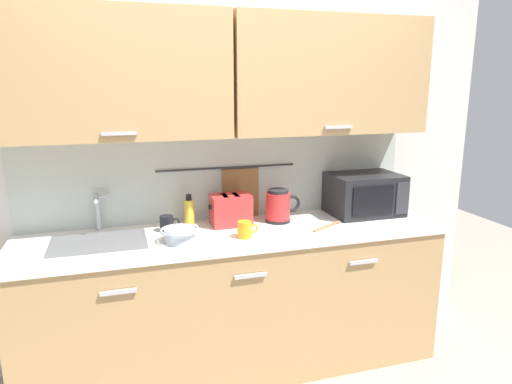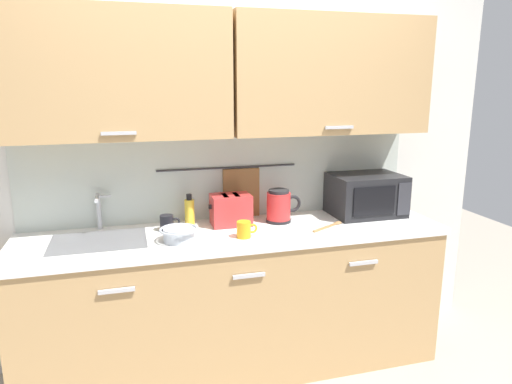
% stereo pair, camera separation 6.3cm
% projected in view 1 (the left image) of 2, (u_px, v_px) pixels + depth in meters
% --- Properties ---
extents(counter_unit, '(2.53, 0.64, 0.90)m').
position_uv_depth(counter_unit, '(235.00, 299.00, 2.86)').
color(counter_unit, tan).
rests_on(counter_unit, ground).
extents(back_wall_assembly, '(3.70, 0.41, 2.50)m').
position_uv_depth(back_wall_assembly, '(225.00, 122.00, 2.83)').
color(back_wall_assembly, silver).
rests_on(back_wall_assembly, ground).
extents(sink_faucet, '(0.09, 0.17, 0.22)m').
position_uv_depth(sink_faucet, '(98.00, 208.00, 2.71)').
color(sink_faucet, '#B2B5BA').
rests_on(sink_faucet, counter_unit).
extents(microwave, '(0.46, 0.35, 0.27)m').
position_uv_depth(microwave, '(364.00, 194.00, 3.09)').
color(microwave, black).
rests_on(microwave, counter_unit).
extents(electric_kettle, '(0.23, 0.16, 0.21)m').
position_uv_depth(electric_kettle, '(279.00, 206.00, 2.92)').
color(electric_kettle, black).
rests_on(electric_kettle, counter_unit).
extents(dish_soap_bottle, '(0.06, 0.06, 0.20)m').
position_uv_depth(dish_soap_bottle, '(189.00, 212.00, 2.84)').
color(dish_soap_bottle, yellow).
rests_on(dish_soap_bottle, counter_unit).
extents(mug_near_sink, '(0.12, 0.08, 0.09)m').
position_uv_depth(mug_near_sink, '(167.00, 224.00, 2.73)').
color(mug_near_sink, black).
rests_on(mug_near_sink, counter_unit).
extents(mixing_bowl, '(0.21, 0.21, 0.08)m').
position_uv_depth(mixing_bowl, '(180.00, 234.00, 2.55)').
color(mixing_bowl, '#A5ADB7').
rests_on(mixing_bowl, counter_unit).
extents(toaster, '(0.26, 0.17, 0.19)m').
position_uv_depth(toaster, '(230.00, 210.00, 2.85)').
color(toaster, red).
rests_on(toaster, counter_unit).
extents(mug_by_kettle, '(0.12, 0.08, 0.09)m').
position_uv_depth(mug_by_kettle, '(245.00, 230.00, 2.62)').
color(mug_by_kettle, orange).
rests_on(mug_by_kettle, counter_unit).
extents(wooden_spoon, '(0.25, 0.16, 0.01)m').
position_uv_depth(wooden_spoon, '(331.00, 225.00, 2.85)').
color(wooden_spoon, '#9E7042').
rests_on(wooden_spoon, counter_unit).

